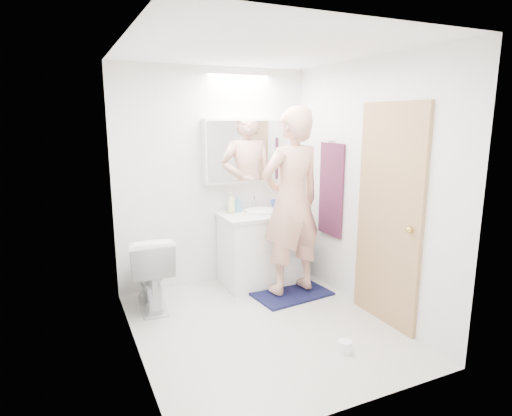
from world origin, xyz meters
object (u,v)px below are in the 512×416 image
medicine_cabinet (242,151)px  soap_bottle_b (238,204)px  toilet (150,271)px  soap_bottle_a (231,203)px  toothbrush_cup (275,204)px  vanity_cabinet (262,250)px  toilet_paper_roll (345,347)px  person (292,202)px

medicine_cabinet → soap_bottle_b: bearing=-155.5°
medicine_cabinet → toilet: bearing=-164.0°
soap_bottle_a → toilet: bearing=-164.8°
toilet → soap_bottle_a: (0.98, 0.26, 0.56)m
soap_bottle_a → soap_bottle_b: (0.09, 0.03, -0.03)m
medicine_cabinet → soap_bottle_b: 0.60m
soap_bottle_b → toothbrush_cup: size_ratio=1.60×
vanity_cabinet → toilet: (-1.29, -0.11, -0.01)m
soap_bottle_b → medicine_cabinet: bearing=24.5°
medicine_cabinet → toilet_paper_roll: size_ratio=8.00×
person → toothbrush_cup: person is taller
toilet → soap_bottle_b: soap_bottle_b is taller
medicine_cabinet → person: 0.86m
toilet → person: person is taller
toilet_paper_roll → soap_bottle_b: bearing=95.6°
person → soap_bottle_a: bearing=-59.1°
vanity_cabinet → soap_bottle_a: 0.65m
toilet_paper_roll → toilet: bearing=129.1°
medicine_cabinet → soap_bottle_b: (-0.07, -0.03, -0.60)m
toothbrush_cup → medicine_cabinet: bearing=172.8°
toothbrush_cup → soap_bottle_b: bearing=177.5°
vanity_cabinet → person: 0.77m
person → toilet: bearing=-18.7°
medicine_cabinet → vanity_cabinet: bearing=-52.7°
toothbrush_cup → toilet: bearing=-169.8°
toilet → toothbrush_cup: toothbrush_cup is taller
vanity_cabinet → toilet_paper_roll: (-0.05, -1.65, -0.34)m
vanity_cabinet → soap_bottle_b: (-0.23, 0.18, 0.51)m
medicine_cabinet → toothbrush_cup: 0.75m
vanity_cabinet → soap_bottle_b: bearing=141.4°
vanity_cabinet → toilet: vanity_cabinet is taller
toilet_paper_roll → soap_bottle_a: bearing=98.4°
toilet → person: (1.41, -0.32, 0.63)m
vanity_cabinet → toilet_paper_roll: 1.68m
soap_bottle_a → soap_bottle_b: 0.10m
medicine_cabinet → person: size_ratio=0.46×
soap_bottle_b → toothbrush_cup: soap_bottle_b is taller
person → soap_bottle_b: (-0.35, 0.61, -0.11)m
vanity_cabinet → toothbrush_cup: toothbrush_cup is taller
soap_bottle_b → toilet: bearing=-164.5°
soap_bottle_a → toilet_paper_roll: 2.02m
soap_bottle_a → toilet_paper_roll: (0.27, -1.80, -0.89)m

